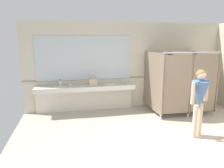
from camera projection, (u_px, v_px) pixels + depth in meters
ground_plane at (172, 149)px, 4.49m from camera, size 7.13×6.55×0.10m
wall_back at (131, 66)px, 7.10m from camera, size 7.13×0.12×2.90m
wall_back_tile_band at (131, 77)px, 7.12m from camera, size 7.13×0.01×0.06m
vanity_counter at (86, 92)px, 6.67m from camera, size 3.14×0.53×1.00m
mirror_panel at (84, 58)px, 6.63m from camera, size 3.04×0.02×1.40m
bathroom_stalls at (182, 81)px, 6.52m from camera, size 1.85×1.45×1.98m
person_standing at (200, 95)px, 4.80m from camera, size 0.55×0.51×1.63m
handbag at (93, 82)px, 6.44m from camera, size 0.24×0.12×0.37m
soap_dispenser at (60, 83)px, 6.51m from camera, size 0.07×0.07×0.21m
paper_cup at (70, 85)px, 6.33m from camera, size 0.07×0.07×0.10m
floor_drain_cover at (157, 145)px, 4.55m from camera, size 0.14×0.14×0.01m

